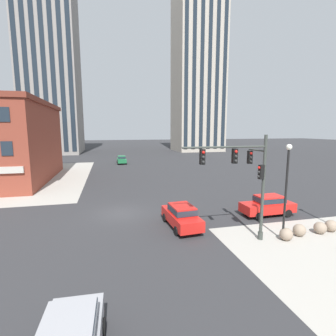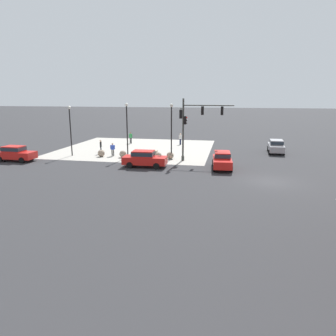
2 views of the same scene
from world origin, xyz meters
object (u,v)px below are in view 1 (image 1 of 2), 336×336
bollard_sphere_curb_b (299,230)px  street_lamp_corner_near (287,182)px  bollard_sphere_curb_a (286,234)px  bollard_sphere_curb_c (320,228)px  car_main_southbound_near (182,215)px  bollard_sphere_curb_d (331,226)px  car_main_southbound_far (268,205)px  traffic_signal_main (248,174)px  car_cross_eastbound (122,159)px

bollard_sphere_curb_b → street_lamp_corner_near: (-1.48, -0.25, 3.42)m
bollard_sphere_curb_a → bollard_sphere_curb_c: (3.00, 0.37, 0.00)m
car_main_southbound_near → street_lamp_corner_near: bearing=-31.8°
bollard_sphere_curb_b → bollard_sphere_curb_a: bearing=-164.2°
street_lamp_corner_near → car_main_southbound_near: street_lamp_corner_near is taller
bollard_sphere_curb_d → car_main_southbound_far: car_main_southbound_far is taller
car_main_southbound_near → bollard_sphere_curb_a: bearing=-32.0°
street_lamp_corner_near → car_main_southbound_near: (-5.80, 3.60, -2.91)m
traffic_signal_main → car_main_southbound_far: bearing=41.3°
bollard_sphere_curb_b → car_main_southbound_far: size_ratio=0.19×
traffic_signal_main → bollard_sphere_curb_d: traffic_signal_main is taller
street_lamp_corner_near → bollard_sphere_curb_c: bearing=4.5°
traffic_signal_main → car_main_southbound_far: size_ratio=1.53×
car_main_southbound_near → car_main_southbound_far: same height
car_main_southbound_far → car_cross_eastbound: same height
bollard_sphere_curb_d → car_main_southbound_near: (-10.01, 3.23, 0.51)m
bollard_sphere_curb_b → street_lamp_corner_near: 3.74m
bollard_sphere_curb_d → street_lamp_corner_near: street_lamp_corner_near is taller
car_main_southbound_far → bollard_sphere_curb_c: bearing=-74.0°
bollard_sphere_curb_d → bollard_sphere_curb_b: bearing=-177.5°
car_main_southbound_near → car_cross_eastbound: size_ratio=1.02×
traffic_signal_main → bollard_sphere_curb_c: (5.55, -0.36, -3.93)m
bollard_sphere_curb_c → car_main_southbound_far: 4.37m
traffic_signal_main → car_cross_eastbound: 40.12m
bollard_sphere_curb_b → bollard_sphere_curb_c: size_ratio=1.00×
traffic_signal_main → car_main_southbound_near: size_ratio=1.51×
street_lamp_corner_near → bollard_sphere_curb_d: bearing=5.1°
traffic_signal_main → bollard_sphere_curb_a: traffic_signal_main is taller
bollard_sphere_curb_a → car_cross_eastbound: size_ratio=0.19×
bollard_sphere_curb_a → car_main_southbound_far: car_main_southbound_far is taller
bollard_sphere_curb_a → car_main_southbound_far: (1.81, 4.54, 0.51)m
bollard_sphere_curb_c → car_main_southbound_far: (-1.20, 4.17, 0.51)m
bollard_sphere_curb_c → car_main_southbound_near: 9.58m
bollard_sphere_curb_a → bollard_sphere_curb_b: 1.37m
car_cross_eastbound → street_lamp_corner_near: bearing=-78.5°
bollard_sphere_curb_b → car_main_southbound_far: (0.48, 4.17, 0.51)m
bollard_sphere_curb_b → street_lamp_corner_near: bearing=-170.3°
traffic_signal_main → bollard_sphere_curb_c: traffic_signal_main is taller
traffic_signal_main → bollard_sphere_curb_d: 7.68m
street_lamp_corner_near → bollard_sphere_curb_b: bearing=9.7°
bollard_sphere_curb_a → street_lamp_corner_near: street_lamp_corner_near is taller
bollard_sphere_curb_b → bollard_sphere_curb_d: same height
traffic_signal_main → bollard_sphere_curb_b: bearing=-5.2°
bollard_sphere_curb_a → car_main_southbound_near: car_main_southbound_near is taller
bollard_sphere_curb_a → street_lamp_corner_near: bearing=143.3°
traffic_signal_main → bollard_sphere_curb_c: bearing=-3.7°
bollard_sphere_curb_d → bollard_sphere_curb_c: bearing=-173.2°
car_main_southbound_near → car_main_southbound_far: (7.77, 0.82, 0.00)m
bollard_sphere_curb_a → street_lamp_corner_near: (-0.16, 0.12, 3.42)m
street_lamp_corner_near → car_main_southbound_far: (1.97, 4.42, -2.91)m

